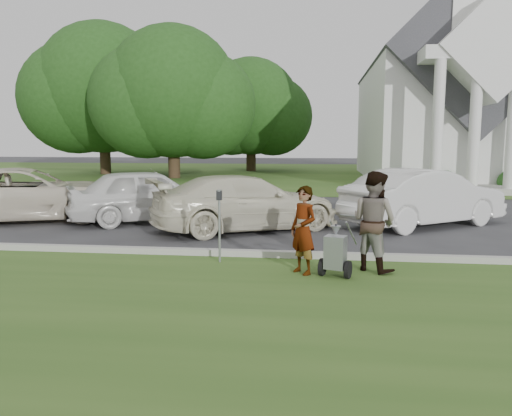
% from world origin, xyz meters
% --- Properties ---
extents(ground, '(120.00, 120.00, 0.00)m').
position_xyz_m(ground, '(0.00, 0.00, 0.00)').
color(ground, '#333335').
rests_on(ground, ground).
extents(grass_strip, '(80.00, 7.00, 0.01)m').
position_xyz_m(grass_strip, '(0.00, -3.00, 0.01)').
color(grass_strip, '#32551D').
rests_on(grass_strip, ground).
extents(church_lawn, '(80.00, 30.00, 0.01)m').
position_xyz_m(church_lawn, '(0.00, 27.00, 0.01)').
color(church_lawn, '#32551D').
rests_on(church_lawn, ground).
extents(curb, '(80.00, 0.18, 0.15)m').
position_xyz_m(curb, '(0.00, 0.55, 0.07)').
color(curb, '#9E9E93').
rests_on(curb, ground).
extents(church, '(9.19, 19.00, 24.10)m').
position_xyz_m(church, '(9.00, 23.11, 5.94)').
color(church, white).
rests_on(church, ground).
extents(tree_left, '(10.63, 8.40, 9.71)m').
position_xyz_m(tree_left, '(-8.01, 21.99, 5.11)').
color(tree_left, '#332316').
rests_on(tree_left, ground).
extents(tree_far, '(11.64, 9.20, 10.73)m').
position_xyz_m(tree_far, '(-14.01, 24.99, 5.69)').
color(tree_far, '#332316').
rests_on(tree_far, ground).
extents(tree_back, '(9.61, 7.60, 8.89)m').
position_xyz_m(tree_back, '(-4.01, 29.99, 4.73)').
color(tree_back, '#332316').
rests_on(tree_back, ground).
extents(striping_cart, '(0.77, 1.18, 1.02)m').
position_xyz_m(striping_cart, '(1.61, -0.80, 0.44)').
color(striping_cart, black).
rests_on(striping_cart, ground).
extents(person_left, '(0.69, 0.70, 1.62)m').
position_xyz_m(person_left, '(1.03, -0.66, 0.81)').
color(person_left, '#999999').
rests_on(person_left, ground).
extents(person_right, '(1.15, 1.14, 1.87)m').
position_xyz_m(person_right, '(2.33, -0.26, 0.94)').
color(person_right, '#999999').
rests_on(person_right, ground).
extents(parking_meter_near, '(0.11, 0.10, 1.48)m').
position_xyz_m(parking_meter_near, '(-0.66, -0.01, 0.93)').
color(parking_meter_near, '#94979C').
rests_on(parking_meter_near, ground).
extents(car_a, '(6.41, 4.69, 1.62)m').
position_xyz_m(car_a, '(-7.51, 4.53, 0.81)').
color(car_a, beige).
rests_on(car_a, ground).
extents(car_b, '(5.07, 4.09, 1.62)m').
position_xyz_m(car_b, '(-3.79, 4.81, 0.81)').
color(car_b, white).
rests_on(car_b, ground).
extents(car_c, '(5.57, 4.40, 1.51)m').
position_xyz_m(car_c, '(-0.65, 3.74, 0.76)').
color(car_c, beige).
rests_on(car_c, ground).
extents(car_d, '(5.08, 4.33, 1.65)m').
position_xyz_m(car_d, '(4.32, 5.00, 0.82)').
color(car_d, silver).
rests_on(car_d, ground).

